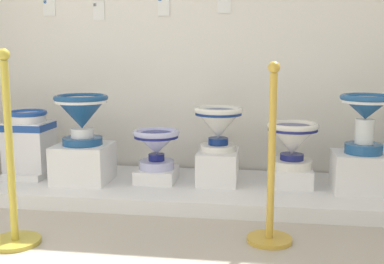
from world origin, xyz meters
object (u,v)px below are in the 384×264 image
(antique_toilet_rightmost, at_px, (82,113))
(plinth_block_tall_cobalt, at_px, (362,172))
(antique_toilet_slender_white, at_px, (29,139))
(info_placard_fourth, at_px, (224,4))
(info_placard_first, at_px, (49,7))
(plinth_block_squat_floral, at_px, (218,166))
(antique_toilet_squat_floral, at_px, (218,123))
(plinth_block_pale_glazed, at_px, (291,176))
(antique_toilet_tall_cobalt, at_px, (366,113))
(stanchion_post_near_right, at_px, (271,189))
(stanchion_post_near_left, at_px, (12,191))
(info_placard_third, at_px, (164,5))
(plinth_block_slender_white, at_px, (31,173))
(plinth_block_rightmost, at_px, (83,163))
(antique_toilet_pale_glazed, at_px, (292,140))
(antique_toilet_leftmost, at_px, (156,144))
(plinth_block_leftmost, at_px, (157,175))
(info_placard_second, at_px, (99,10))

(antique_toilet_rightmost, relative_size, plinth_block_tall_cobalt, 0.99)
(antique_toilet_slender_white, bearing_deg, info_placard_fourth, 17.10)
(antique_toilet_rightmost, relative_size, info_placard_first, 2.77)
(plinth_block_squat_floral, xyz_separation_m, antique_toilet_squat_floral, (-0.00, -0.00, 0.32))
(plinth_block_pale_glazed, height_order, antique_toilet_tall_cobalt, antique_toilet_tall_cobalt)
(info_placard_fourth, height_order, stanchion_post_near_right, info_placard_fourth)
(plinth_block_pale_glazed, height_order, plinth_block_tall_cobalt, plinth_block_tall_cobalt)
(info_placard_fourth, xyz_separation_m, stanchion_post_near_left, (-1.00, -1.47, -1.10))
(info_placard_third, bearing_deg, plinth_block_squat_floral, -40.49)
(info_placard_third, distance_m, stanchion_post_near_left, 1.91)
(plinth_block_slender_white, distance_m, plinth_block_tall_cobalt, 2.42)
(stanchion_post_near_left, bearing_deg, plinth_block_rightmost, 87.92)
(antique_toilet_pale_glazed, height_order, info_placard_third, info_placard_third)
(antique_toilet_slender_white, relative_size, stanchion_post_near_left, 0.43)
(plinth_block_squat_floral, bearing_deg, antique_toilet_leftmost, -174.70)
(antique_toilet_squat_floral, bearing_deg, plinth_block_rightmost, -172.43)
(plinth_block_leftmost, relative_size, antique_toilet_squat_floral, 0.86)
(plinth_block_squat_floral, distance_m, info_placard_fourth, 1.25)
(antique_toilet_rightmost, xyz_separation_m, plinth_block_leftmost, (0.52, 0.09, -0.46))
(antique_toilet_slender_white, height_order, plinth_block_tall_cobalt, antique_toilet_slender_white)
(antique_toilet_rightmost, relative_size, antique_toilet_pale_glazed, 1.06)
(info_placard_first, bearing_deg, plinth_block_pale_glazed, -12.15)
(plinth_block_leftmost, xyz_separation_m, antique_toilet_leftmost, (0.00, 0.00, 0.23))
(stanchion_post_near_left, bearing_deg, info_placard_second, 90.01)
(antique_toilet_squat_floral, xyz_separation_m, plinth_block_tall_cobalt, (0.99, -0.09, -0.30))
(antique_toilet_pale_glazed, bearing_deg, plinth_block_pale_glazed, 90.00)
(antique_toilet_slender_white, distance_m, plinth_block_rightmost, 0.49)
(plinth_block_tall_cobalt, bearing_deg, antique_toilet_squat_floral, 175.03)
(plinth_block_rightmost, height_order, plinth_block_pale_glazed, plinth_block_rightmost)
(info_placard_first, bearing_deg, plinth_block_tall_cobalt, -11.52)
(info_placard_second, height_order, info_placard_fourth, info_placard_fourth)
(plinth_block_rightmost, relative_size, plinth_block_leftmost, 1.28)
(info_placard_first, height_order, stanchion_post_near_left, info_placard_first)
(antique_toilet_pale_glazed, bearing_deg, plinth_block_squat_floral, 178.53)
(antique_toilet_rightmost, bearing_deg, info_placard_first, 130.20)
(antique_toilet_rightmost, relative_size, stanchion_post_near_left, 0.37)
(plinth_block_rightmost, bearing_deg, info_placard_fourth, 28.85)
(plinth_block_pale_glazed, xyz_separation_m, info_placard_second, (-1.53, 0.42, 1.20))
(info_placard_fourth, bearing_deg, info_placard_second, 180.00)
(stanchion_post_near_right, bearing_deg, plinth_block_squat_floral, 113.50)
(antique_toilet_slender_white, relative_size, info_placard_second, 3.00)
(antique_toilet_rightmost, relative_size, plinth_block_pale_glazed, 1.33)
(plinth_block_tall_cobalt, bearing_deg, antique_toilet_leftmost, 178.22)
(plinth_block_leftmost, height_order, antique_toilet_squat_floral, antique_toilet_squat_floral)
(plinth_block_rightmost, distance_m, antique_toilet_leftmost, 0.55)
(info_placard_first, xyz_separation_m, stanchion_post_near_right, (1.79, -1.24, -1.09))
(plinth_block_squat_floral, bearing_deg, plinth_block_leftmost, -174.70)
(antique_toilet_slender_white, bearing_deg, plinth_block_squat_floral, 1.38)
(plinth_block_slender_white, xyz_separation_m, antique_toilet_slender_white, (-0.00, -0.00, 0.26))
(plinth_block_leftmost, xyz_separation_m, plinth_block_tall_cobalt, (1.43, -0.04, 0.08))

